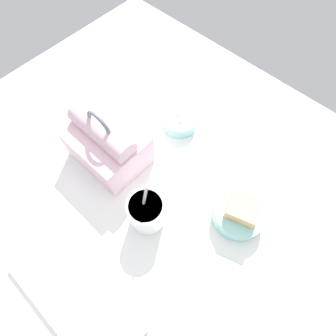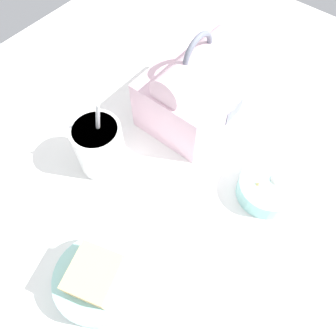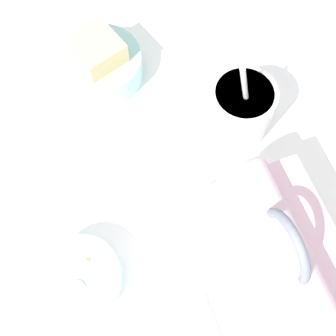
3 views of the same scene
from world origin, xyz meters
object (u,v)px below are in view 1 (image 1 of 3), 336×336
at_px(bento_bowl_sandwich, 239,213).
at_px(bento_bowl_snacks, 180,121).
at_px(keyboard, 75,297).
at_px(lunch_bag, 107,144).
at_px(soup_cup, 147,212).

relative_size(bento_bowl_sandwich, bento_bowl_snacks, 1.26).
height_order(keyboard, bento_bowl_snacks, bento_bowl_snacks).
height_order(lunch_bag, bento_bowl_sandwich, lunch_bag).
distance_m(keyboard, bento_bowl_snacks, 0.54).
bearing_deg(soup_cup, keyboard, 91.91).
height_order(keyboard, lunch_bag, lunch_bag).
bearing_deg(bento_bowl_snacks, lunch_bag, 72.16).
height_order(keyboard, soup_cup, soup_cup).
bearing_deg(bento_bowl_sandwich, soup_cup, 43.75).
distance_m(keyboard, lunch_bag, 0.38).
bearing_deg(keyboard, soup_cup, -88.09).
relative_size(keyboard, lunch_bag, 1.65).
bearing_deg(bento_bowl_sandwich, bento_bowl_snacks, -21.18).
distance_m(lunch_bag, bento_bowl_snacks, 0.24).
distance_m(lunch_bag, bento_bowl_sandwich, 0.39).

